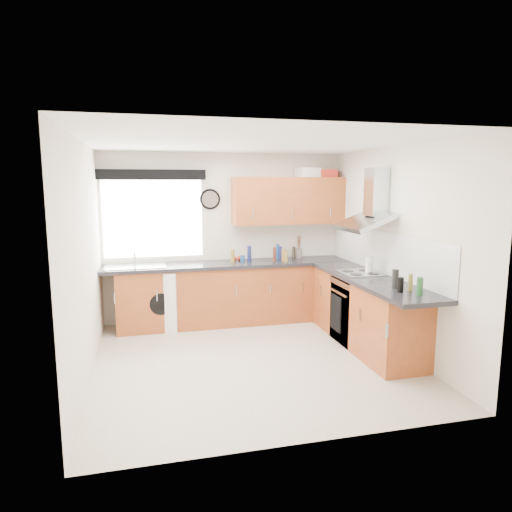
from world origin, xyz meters
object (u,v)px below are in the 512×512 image
object	(u,v)px
extractor_hood	(370,206)
upper_cabinets	(289,201)
oven	(359,310)
washing_machine	(160,299)

from	to	relation	value
extractor_hood	upper_cabinets	world-z (taller)	upper_cabinets
oven	washing_machine	bearing A→B (deg)	153.99
extractor_hood	upper_cabinets	size ratio (longest dim) A/B	0.46
upper_cabinets	washing_machine	bearing A→B (deg)	-176.92
oven	upper_cabinets	world-z (taller)	upper_cabinets
oven	washing_machine	world-z (taller)	oven
oven	extractor_hood	xyz separation A→B (m)	(0.10, -0.00, 1.34)
oven	washing_machine	distance (m)	2.78
upper_cabinets	washing_machine	distance (m)	2.39
upper_cabinets	extractor_hood	bearing A→B (deg)	-63.87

